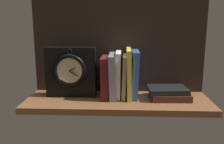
{
  "coord_description": "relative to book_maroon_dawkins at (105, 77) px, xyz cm",
  "views": [
    {
      "loc": [
        1.84,
        -99.36,
        33.11
      ],
      "look_at": [
        -2.63,
        3.46,
        10.8
      ],
      "focal_mm": 39.73,
      "sensor_mm": 36.0,
      "label": 1
    }
  ],
  "objects": [
    {
      "name": "book_gray_chess",
      "position": [
        3.2,
        0.0,
        0.54
      ],
      "size": [
        3.22,
        16.33,
        18.48
      ],
      "primitive_type": "cube",
      "rotation": [
        0.0,
        -0.03,
        0.0
      ],
      "color": "gray",
      "rests_on": "ground_plane"
    },
    {
      "name": "ground_plane",
      "position": [
        5.51,
        -3.46,
        -9.92
      ],
      "size": [
        76.81,
        25.66,
        2.5
      ],
      "primitive_type": "cube",
      "color": "brown"
    },
    {
      "name": "book_white_catcher",
      "position": [
        5.87,
        0.0,
        1.03
      ],
      "size": [
        2.2,
        13.04,
        19.4
      ],
      "primitive_type": "cube",
      "rotation": [
        0.0,
        0.01,
        0.0
      ],
      "color": "silver",
      "rests_on": "ground_plane"
    },
    {
      "name": "book_tan_shortstories",
      "position": [
        8.04,
        0.0,
        0.27
      ],
      "size": [
        2.21,
        13.37,
        17.92
      ],
      "primitive_type": "cube",
      "rotation": [
        0.0,
        0.03,
        0.0
      ],
      "color": "tan",
      "rests_on": "ground_plane"
    },
    {
      "name": "framed_clock",
      "position": [
        -14.72,
        -0.3,
        2.2
      ],
      "size": [
        21.32,
        5.91,
        21.32
      ],
      "color": "black",
      "rests_on": "ground_plane"
    },
    {
      "name": "back_panel",
      "position": [
        5.51,
        8.77,
        11.94
      ],
      "size": [
        76.81,
        1.2,
        41.22
      ],
      "primitive_type": "cube",
      "color": "black",
      "rests_on": "ground_plane"
    },
    {
      "name": "book_stack_side",
      "position": [
        26.95,
        -1.6,
        -6.33
      ],
      "size": [
        17.53,
        13.86,
        4.84
      ],
      "color": "#471E19",
      "rests_on": "ground_plane"
    },
    {
      "name": "book_maroon_dawkins",
      "position": [
        0.0,
        0.0,
        0.0
      ],
      "size": [
        3.4,
        14.03,
        17.38
      ],
      "primitive_type": "cube",
      "rotation": [
        0.0,
        -0.02,
        0.0
      ],
      "color": "maroon",
      "rests_on": "ground_plane"
    },
    {
      "name": "book_yellow_seinlanguage",
      "position": [
        10.07,
        0.0,
        1.68
      ],
      "size": [
        2.13,
        15.9,
        20.72
      ],
      "primitive_type": "cube",
      "rotation": [
        0.0,
        -0.02,
        0.0
      ],
      "color": "gold",
      "rests_on": "ground_plane"
    },
    {
      "name": "book_blue_modern",
      "position": [
        12.59,
        0.0,
        1.28
      ],
      "size": [
        3.23,
        13.78,
        19.96
      ],
      "primitive_type": "cube",
      "rotation": [
        0.0,
        0.03,
        0.0
      ],
      "color": "#2D4C8E",
      "rests_on": "ground_plane"
    }
  ]
}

